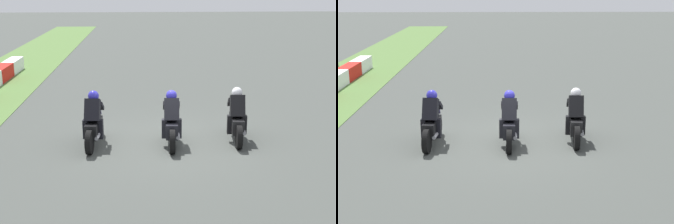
{
  "view_description": "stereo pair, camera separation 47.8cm",
  "coord_description": "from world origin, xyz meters",
  "views": [
    {
      "loc": [
        -12.49,
        0.8,
        4.32
      ],
      "look_at": [
        -0.11,
        0.07,
        0.9
      ],
      "focal_mm": 50.34,
      "sensor_mm": 36.0,
      "label": 1
    },
    {
      "loc": [
        -12.5,
        0.32,
        4.32
      ],
      "look_at": [
        -0.11,
        0.07,
        0.9
      ],
      "focal_mm": 50.34,
      "sensor_mm": 36.0,
      "label": 2
    }
  ],
  "objects": [
    {
      "name": "ground_plane",
      "position": [
        0.0,
        0.0,
        0.0
      ],
      "size": [
        120.0,
        120.0,
        0.0
      ],
      "primitive_type": "plane",
      "color": "#414541"
    },
    {
      "name": "rider_lane_a",
      "position": [
        0.04,
        -1.87,
        0.62
      ],
      "size": [
        2.04,
        0.56,
        1.51
      ],
      "rotation": [
        0.0,
        0.0,
        -0.09
      ],
      "color": "black",
      "rests_on": "ground_plane"
    },
    {
      "name": "rider_lane_b",
      "position": [
        -0.22,
        -0.03,
        0.62
      ],
      "size": [
        2.04,
        0.55,
        1.51
      ],
      "rotation": [
        0.0,
        0.0,
        -0.04
      ],
      "color": "black",
      "rests_on": "ground_plane"
    },
    {
      "name": "rider_lane_c",
      "position": [
        -0.15,
        2.09,
        0.62
      ],
      "size": [
        2.04,
        0.56,
        1.51
      ],
      "rotation": [
        0.0,
        0.0,
        -0.08
      ],
      "color": "black",
      "rests_on": "ground_plane"
    }
  ]
}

